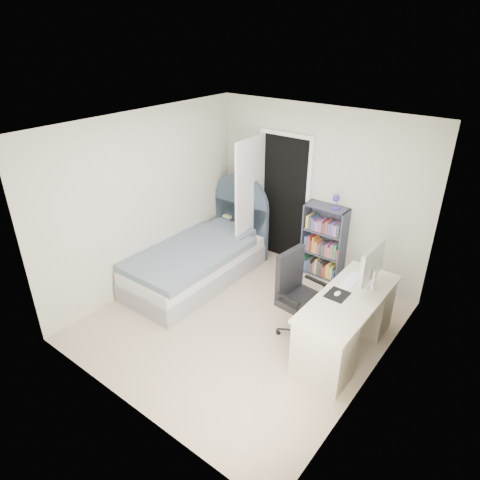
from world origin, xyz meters
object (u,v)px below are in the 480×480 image
Objects in this scene: desk at (347,321)px; office_chair at (298,291)px; bookcase at (324,244)px; floor_lamp at (238,221)px; bed at (200,259)px; nightstand at (232,226)px.

desk is 1.39× the size of office_chair.
bookcase is 1.72m from desk.
floor_lamp is at bearing -168.81° from bookcase.
bed is 1.69× the size of bookcase.
floor_lamp is 2.17m from office_chair.
floor_lamp is 0.95× the size of desk.
nightstand is 2.41m from office_chair.
desk is (2.65, -1.19, 0.01)m from nightstand.
desk is (2.44, -0.17, 0.10)m from bed.
office_chair is (1.83, -1.17, 0.01)m from floor_lamp.
bed is at bearing 176.07° from desk.
floor_lamp is at bearing 90.58° from bed.
bookcase is at bearing 105.87° from office_chair.
floor_lamp is 1.11× the size of bookcase.
office_chair is (-0.62, -0.08, 0.20)m from desk.
bed is 3.63× the size of nightstand.
nightstand is at bearing 152.29° from floor_lamp.
office_chair is (2.03, -1.28, 0.21)m from nightstand.
bed is 2.45m from desk.
desk reaches higher than nightstand.
bed reaches higher than nightstand.
bed is 1.45× the size of desk.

